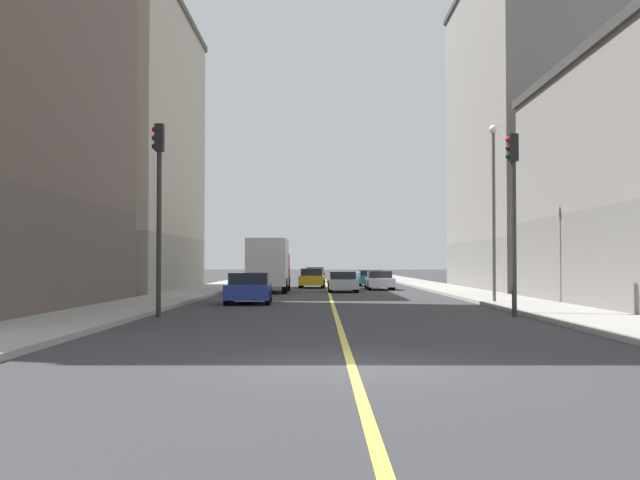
{
  "coord_description": "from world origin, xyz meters",
  "views": [
    {
      "loc": [
        -0.54,
        -13.53,
        1.77
      ],
      "look_at": [
        -0.56,
        38.18,
        3.29
      ],
      "focal_mm": 44.09,
      "sensor_mm": 36.0,
      "label": 1
    }
  ],
  "objects_px": {
    "car_yellow": "(312,278)",
    "traffic_light_right_near": "(159,193)",
    "building_left_mid": "(554,131)",
    "street_lamp_left_near": "(494,195)",
    "box_truck": "(269,265)",
    "car_white": "(380,280)",
    "car_blue": "(249,288)",
    "car_silver": "(343,282)",
    "traffic_light_left_near": "(514,198)",
    "car_maroon": "(315,275)",
    "car_teal": "(370,278)",
    "building_right_midblock": "(97,147)"
  },
  "relations": [
    {
      "from": "building_left_mid",
      "to": "car_silver",
      "type": "xyz_separation_m",
      "value": [
        -14.1,
        -3.74,
        -9.91
      ]
    },
    {
      "from": "car_white",
      "to": "box_truck",
      "type": "xyz_separation_m",
      "value": [
        -7.02,
        -5.22,
        1.06
      ]
    },
    {
      "from": "traffic_light_right_near",
      "to": "car_white",
      "type": "distance_m",
      "value": 28.15
    },
    {
      "from": "building_left_mid",
      "to": "traffic_light_right_near",
      "type": "xyz_separation_m",
      "value": [
        -20.8,
        -25.93,
        -6.43
      ]
    },
    {
      "from": "car_maroon",
      "to": "traffic_light_left_near",
      "type": "bearing_deg",
      "value": -81.9
    },
    {
      "from": "traffic_light_left_near",
      "to": "car_blue",
      "type": "distance_m",
      "value": 13.15
    },
    {
      "from": "car_maroon",
      "to": "car_yellow",
      "type": "bearing_deg",
      "value": -90.31
    },
    {
      "from": "building_right_midblock",
      "to": "car_maroon",
      "type": "bearing_deg",
      "value": 59.23
    },
    {
      "from": "traffic_light_right_near",
      "to": "car_blue",
      "type": "distance_m",
      "value": 9.45
    },
    {
      "from": "traffic_light_right_near",
      "to": "car_silver",
      "type": "bearing_deg",
      "value": 73.19
    },
    {
      "from": "traffic_light_left_near",
      "to": "car_blue",
      "type": "bearing_deg",
      "value": 138.01
    },
    {
      "from": "car_teal",
      "to": "car_silver",
      "type": "bearing_deg",
      "value": -101.17
    },
    {
      "from": "traffic_light_right_near",
      "to": "street_lamp_left_near",
      "type": "relative_size",
      "value": 0.85
    },
    {
      "from": "car_yellow",
      "to": "car_silver",
      "type": "relative_size",
      "value": 1.1
    },
    {
      "from": "building_left_mid",
      "to": "building_right_midblock",
      "type": "xyz_separation_m",
      "value": [
        -29.89,
        -1.29,
        -1.26
      ]
    },
    {
      "from": "building_left_mid",
      "to": "traffic_light_right_near",
      "type": "bearing_deg",
      "value": -128.74
    },
    {
      "from": "building_left_mid",
      "to": "traffic_light_right_near",
      "type": "height_order",
      "value": "building_left_mid"
    },
    {
      "from": "car_silver",
      "to": "car_blue",
      "type": "xyz_separation_m",
      "value": [
        -4.5,
        -13.67,
        0.05
      ]
    },
    {
      "from": "car_silver",
      "to": "car_teal",
      "type": "bearing_deg",
      "value": 78.83
    },
    {
      "from": "street_lamp_left_near",
      "to": "car_silver",
      "type": "xyz_separation_m",
      "value": [
        -5.99,
        14.73,
        -4.06
      ]
    },
    {
      "from": "car_yellow",
      "to": "car_white",
      "type": "bearing_deg",
      "value": -42.8
    },
    {
      "from": "car_yellow",
      "to": "car_teal",
      "type": "height_order",
      "value": "car_yellow"
    },
    {
      "from": "street_lamp_left_near",
      "to": "car_blue",
      "type": "bearing_deg",
      "value": 174.21
    },
    {
      "from": "car_yellow",
      "to": "box_truck",
      "type": "bearing_deg",
      "value": -104.93
    },
    {
      "from": "traffic_light_right_near",
      "to": "box_truck",
      "type": "xyz_separation_m",
      "value": [
        2.24,
        21.14,
        -2.42
      ]
    },
    {
      "from": "car_yellow",
      "to": "traffic_light_right_near",
      "type": "bearing_deg",
      "value": -98.84
    },
    {
      "from": "car_maroon",
      "to": "car_teal",
      "type": "relative_size",
      "value": 0.98
    },
    {
      "from": "car_maroon",
      "to": "car_yellow",
      "type": "relative_size",
      "value": 0.89
    },
    {
      "from": "building_left_mid",
      "to": "car_white",
      "type": "relative_size",
      "value": 5.27
    },
    {
      "from": "building_right_midblock",
      "to": "box_truck",
      "type": "bearing_deg",
      "value": -17.17
    },
    {
      "from": "box_truck",
      "to": "car_blue",
      "type": "bearing_deg",
      "value": -90.17
    },
    {
      "from": "street_lamp_left_near",
      "to": "car_teal",
      "type": "height_order",
      "value": "street_lamp_left_near"
    },
    {
      "from": "traffic_light_left_near",
      "to": "car_maroon",
      "type": "xyz_separation_m",
      "value": [
        -6.83,
        48.05,
        -3.23
      ]
    },
    {
      "from": "traffic_light_right_near",
      "to": "building_right_midblock",
      "type": "bearing_deg",
      "value": 110.26
    },
    {
      "from": "car_maroon",
      "to": "car_teal",
      "type": "xyz_separation_m",
      "value": [
        4.3,
        -13.49,
        -0.06
      ]
    },
    {
      "from": "building_right_midblock",
      "to": "car_silver",
      "type": "distance_m",
      "value": 18.18
    },
    {
      "from": "car_silver",
      "to": "box_truck",
      "type": "distance_m",
      "value": 4.71
    },
    {
      "from": "traffic_light_left_near",
      "to": "car_yellow",
      "type": "xyz_separation_m",
      "value": [
        -6.93,
        30.54,
        -3.22
      ]
    },
    {
      "from": "traffic_light_left_near",
      "to": "car_teal",
      "type": "bearing_deg",
      "value": 94.19
    },
    {
      "from": "traffic_light_right_near",
      "to": "car_yellow",
      "type": "relative_size",
      "value": 1.38
    },
    {
      "from": "traffic_light_right_near",
      "to": "car_blue",
      "type": "xyz_separation_m",
      "value": [
        2.2,
        8.53,
        -3.43
      ]
    },
    {
      "from": "street_lamp_left_near",
      "to": "car_teal",
      "type": "bearing_deg",
      "value": 97.46
    },
    {
      "from": "car_blue",
      "to": "traffic_light_left_near",
      "type": "bearing_deg",
      "value": -41.99
    },
    {
      "from": "car_teal",
      "to": "building_left_mid",
      "type": "bearing_deg",
      "value": -36.52
    },
    {
      "from": "street_lamp_left_near",
      "to": "box_truck",
      "type": "distance_m",
      "value": 17.47
    },
    {
      "from": "building_left_mid",
      "to": "car_yellow",
      "type": "distance_m",
      "value": 19.39
    },
    {
      "from": "car_white",
      "to": "car_blue",
      "type": "bearing_deg",
      "value": -111.61
    },
    {
      "from": "traffic_light_right_near",
      "to": "car_silver",
      "type": "distance_m",
      "value": 23.44
    },
    {
      "from": "building_left_mid",
      "to": "car_yellow",
      "type": "relative_size",
      "value": 4.56
    },
    {
      "from": "traffic_light_right_near",
      "to": "car_silver",
      "type": "xyz_separation_m",
      "value": [
        6.7,
        22.19,
        -3.48
      ]
    }
  ]
}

